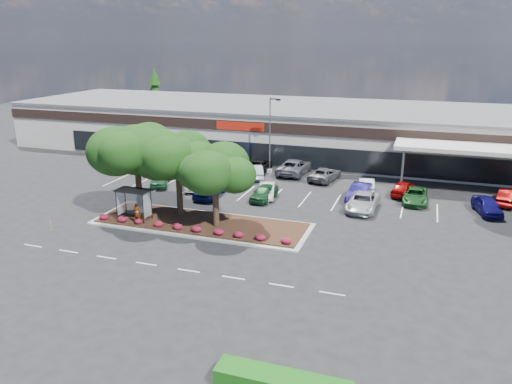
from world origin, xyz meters
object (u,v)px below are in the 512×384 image
(survey_stake, at_px, (51,223))
(car_1, at_px, (198,180))
(light_pole, at_px, (271,141))
(car_0, at_px, (160,179))

(survey_stake, xyz_separation_m, car_1, (6.10, 14.49, 0.25))
(light_pole, height_order, survey_stake, light_pole)
(survey_stake, bearing_deg, car_1, 67.16)
(car_1, bearing_deg, car_0, 173.22)
(car_0, height_order, car_1, car_1)
(light_pole, height_order, car_1, light_pole)
(car_0, relative_size, car_1, 0.83)
(survey_stake, distance_m, car_0, 14.28)
(light_pole, xyz_separation_m, car_0, (-9.41, -8.66, -3.03))
(light_pole, bearing_deg, survey_stake, -116.42)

